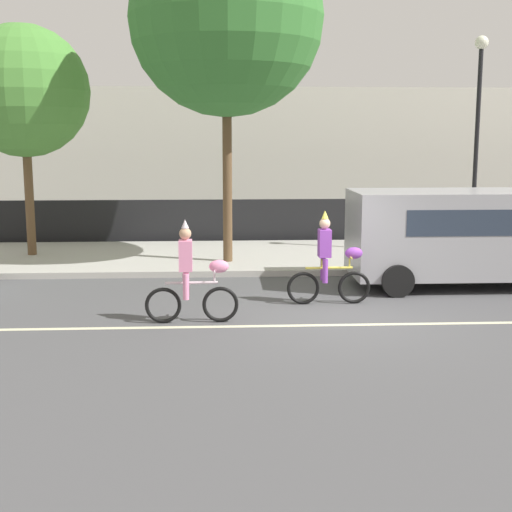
{
  "coord_description": "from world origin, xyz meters",
  "views": [
    {
      "loc": [
        -2.35,
        -12.97,
        3.44
      ],
      "look_at": [
        -1.61,
        1.2,
        1.0
      ],
      "focal_mm": 50.0,
      "sensor_mm": 36.0,
      "label": 1
    }
  ],
  "objects_px": {
    "parade_cyclist_pink": "(192,278)",
    "street_lamp_post": "(478,113)",
    "parade_cyclist_purple": "(330,263)",
    "parked_van_grey": "(465,231)"
  },
  "relations": [
    {
      "from": "parked_van_grey",
      "to": "street_lamp_post",
      "type": "height_order",
      "value": "street_lamp_post"
    },
    {
      "from": "parade_cyclist_pink",
      "to": "parked_van_grey",
      "type": "relative_size",
      "value": 0.38
    },
    {
      "from": "parked_van_grey",
      "to": "parade_cyclist_purple",
      "type": "bearing_deg",
      "value": -155.02
    },
    {
      "from": "parade_cyclist_purple",
      "to": "parked_van_grey",
      "type": "relative_size",
      "value": 0.38
    },
    {
      "from": "parade_cyclist_pink",
      "to": "parked_van_grey",
      "type": "xyz_separation_m",
      "value": [
        6.06,
        2.88,
        0.44
      ]
    },
    {
      "from": "street_lamp_post",
      "to": "parade_cyclist_purple",
      "type": "bearing_deg",
      "value": -133.01
    },
    {
      "from": "parade_cyclist_purple",
      "to": "parked_van_grey",
      "type": "xyz_separation_m",
      "value": [
        3.32,
        1.55,
        0.44
      ]
    },
    {
      "from": "parade_cyclist_purple",
      "to": "parade_cyclist_pink",
      "type": "bearing_deg",
      "value": -154.13
    },
    {
      "from": "parade_cyclist_pink",
      "to": "street_lamp_post",
      "type": "height_order",
      "value": "street_lamp_post"
    },
    {
      "from": "parade_cyclist_pink",
      "to": "street_lamp_post",
      "type": "distance_m",
      "value": 10.39
    }
  ]
}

